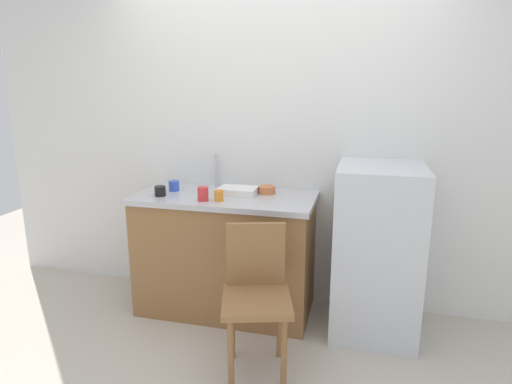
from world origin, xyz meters
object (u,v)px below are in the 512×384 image
at_px(terracotta_bowl, 267,190).
at_px(cup_orange, 219,195).
at_px(chair, 256,292).
at_px(cup_black, 160,191).
at_px(refrigerator, 377,250).
at_px(cup_red, 203,194).
at_px(cup_blue, 174,186).
at_px(dish_tray, 238,191).

height_order(terracotta_bowl, cup_orange, cup_orange).
height_order(chair, cup_black, cup_black).
bearing_deg(cup_black, chair, -30.75).
bearing_deg(refrigerator, cup_orange, -172.21).
bearing_deg(chair, cup_black, 133.41).
height_order(refrigerator, chair, refrigerator).
bearing_deg(refrigerator, cup_red, -171.99).
bearing_deg(cup_blue, chair, -39.55).
xyz_separation_m(cup_red, cup_black, (-0.35, 0.05, -0.01)).
bearing_deg(cup_black, dish_tray, 19.34).
bearing_deg(chair, terracotta_bowl, 82.40).
bearing_deg(terracotta_bowl, cup_black, -160.45).
xyz_separation_m(dish_tray, cup_red, (-0.18, -0.24, 0.02)).
xyz_separation_m(terracotta_bowl, cup_orange, (-0.28, -0.29, 0.01)).
distance_m(terracotta_bowl, cup_black, 0.78).
xyz_separation_m(cup_red, cup_blue, (-0.32, 0.22, -0.01)).
xyz_separation_m(terracotta_bowl, cup_black, (-0.74, -0.26, 0.01)).
xyz_separation_m(refrigerator, chair, (-0.70, -0.62, -0.09)).
xyz_separation_m(dish_tray, cup_blue, (-0.50, -0.02, 0.01)).
height_order(cup_orange, cup_black, cup_orange).
distance_m(chair, cup_orange, 0.76).
distance_m(cup_red, cup_blue, 0.39).
distance_m(refrigerator, terracotta_bowl, 0.89).
distance_m(refrigerator, cup_orange, 1.16).
height_order(chair, dish_tray, dish_tray).
relative_size(cup_orange, cup_black, 0.95).
xyz_separation_m(chair, cup_black, (-0.85, 0.51, 0.45)).
bearing_deg(cup_orange, chair, -50.80).
relative_size(cup_red, cup_blue, 1.22).
bearing_deg(cup_orange, refrigerator, 7.79).
bearing_deg(dish_tray, chair, -65.55).
relative_size(refrigerator, dish_tray, 4.22).
relative_size(refrigerator, cup_blue, 14.88).
distance_m(chair, cup_black, 1.09).
bearing_deg(dish_tray, cup_blue, -178.03).
distance_m(chair, cup_red, 0.82).
bearing_deg(chair, cup_red, 121.72).
height_order(dish_tray, cup_blue, cup_blue).
bearing_deg(cup_orange, terracotta_bowl, 46.43).
distance_m(refrigerator, cup_red, 1.27).
distance_m(cup_orange, cup_blue, 0.47).
height_order(cup_orange, cup_blue, same).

